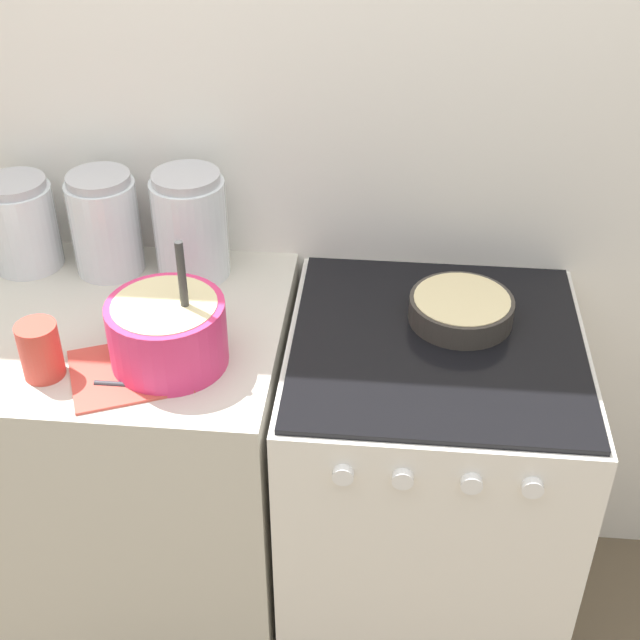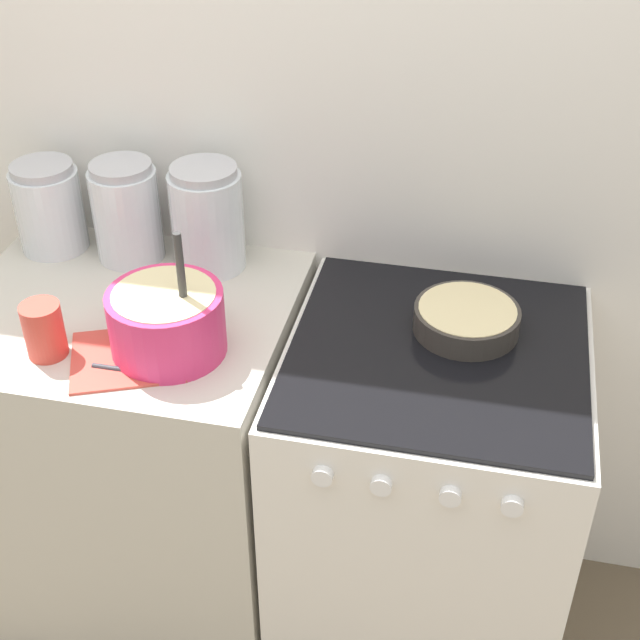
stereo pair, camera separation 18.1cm
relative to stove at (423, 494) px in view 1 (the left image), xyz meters
name	(u,v)px [view 1 (the left image)]	position (x,y,z in m)	size (l,w,h in m)	color
wall_back	(298,133)	(-0.33, 0.34, 0.75)	(4.46, 0.05, 2.40)	white
countertop_cabinet	(136,475)	(-0.69, 0.00, 0.00)	(0.73, 0.63, 0.90)	beige
stove	(423,494)	(0.00, 0.00, 0.00)	(0.62, 0.65, 0.90)	white
mixing_bowl	(167,329)	(-0.53, -0.12, 0.53)	(0.23, 0.23, 0.28)	#E0336B
baking_pan	(461,309)	(0.05, 0.08, 0.48)	(0.22, 0.22, 0.06)	#38332D
storage_jar_left	(23,229)	(-0.95, 0.21, 0.54)	(0.16, 0.16, 0.22)	silver
storage_jar_middle	(106,230)	(-0.75, 0.21, 0.55)	(0.16, 0.16, 0.24)	silver
storage_jar_right	(191,232)	(-0.56, 0.21, 0.56)	(0.17, 0.17, 0.25)	silver
tin_can	(40,350)	(-0.77, -0.18, 0.51)	(0.08, 0.08, 0.12)	#CC3F33
recipe_page	(129,371)	(-0.61, -0.16, 0.46)	(0.28, 0.27, 0.01)	#CC4C3F
measuring_spoon	(139,382)	(-0.57, -0.21, 0.47)	(0.12, 0.04, 0.04)	#333338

